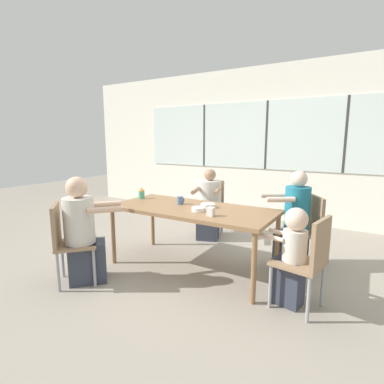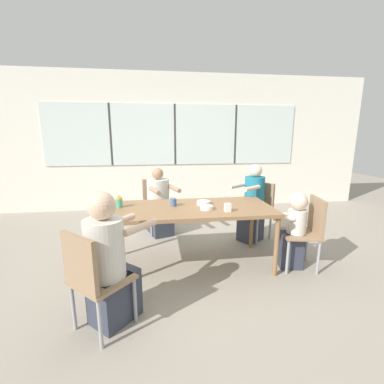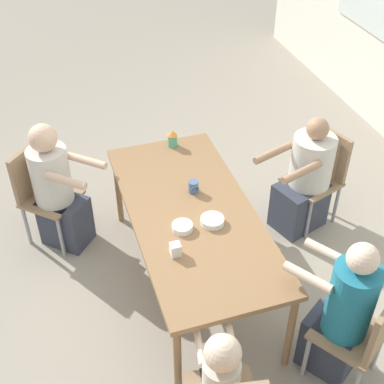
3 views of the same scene
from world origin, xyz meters
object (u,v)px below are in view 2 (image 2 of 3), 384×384
Objects in this scene: person_man_blue_shirt at (110,265)px; chair_for_man_teal_shirt at (259,206)px; person_toddler at (294,232)px; milk_carton_small at (228,207)px; sippy_cup at (119,201)px; bowl_white_shallow at (204,203)px; person_woman_green_shirt at (159,205)px; chair_for_toddler at (308,227)px; coffee_mug at (173,202)px; chair_for_man_blue_shirt at (92,275)px; bowl_cereal at (207,207)px; chair_for_woman_green_shirt at (156,200)px; person_man_teal_shirt at (252,206)px.

chair_for_man_teal_shirt is at bearing 82.22° from person_man_blue_shirt.
person_toddler reaches higher than milk_carton_small.
sippy_cup reaches higher than bowl_white_shallow.
person_toddler is at bearing 120.86° from person_woman_green_shirt.
bowl_white_shallow is (-1.17, 0.34, 0.25)m from chair_for_toddler.
chair_for_man_teal_shirt is 0.95m from person_toddler.
chair_for_man_blue_shirt is at bearing -122.80° from coffee_mug.
person_woman_green_shirt is 6.47× the size of bowl_white_shallow.
person_man_blue_shirt reaches higher than milk_carton_small.
chair_for_man_teal_shirt is 5.99× the size of bowl_cereal.
person_man_teal_shirt is (1.42, -0.63, 0.02)m from chair_for_woman_green_shirt.
person_toddler is 6.42× the size of bowl_cereal.
coffee_mug is at bearing 151.50° from bowl_cereal.
person_woman_green_shirt is 11.28× the size of coffee_mug.
person_man_blue_shirt is (-2.12, -0.63, 0.01)m from chair_for_toddler.
chair_for_man_teal_shirt is at bearing 12.99° from person_toddler.
bowl_cereal is (0.95, 0.76, 0.24)m from person_man_blue_shirt.
sippy_cup is at bearing 128.64° from chair_for_man_blue_shirt.
person_man_teal_shirt reaches higher than person_toddler.
milk_carton_small reaches higher than bowl_cereal.
chair_for_man_teal_shirt is at bearing 21.75° from chair_for_toddler.
chair_for_man_blue_shirt is 0.74× the size of person_man_teal_shirt.
sippy_cup is (-0.41, -1.18, 0.30)m from chair_for_woman_green_shirt.
chair_for_toddler is 1.59m from coffee_mug.
sippy_cup is 1.25m from milk_carton_small.
chair_for_toddler is at bearing 158.25° from chair_for_man_teal_shirt.
coffee_mug reaches higher than bowl_cereal.
chair_for_woman_green_shirt is 5.99× the size of bowl_cereal.
person_man_blue_shirt reaches higher than chair_for_man_blue_shirt.
milk_carton_small is 0.39m from bowl_white_shallow.
person_toddler is 5.61× the size of bowl_white_shallow.
person_man_teal_shirt is at bearing 22.12° from person_toddler.
chair_for_woman_green_shirt is 0.76× the size of person_man_blue_shirt.
person_woman_green_shirt is (-1.50, 0.38, -0.04)m from chair_for_man_teal_shirt.
chair_for_man_blue_shirt is 1.54m from bowl_white_shallow.
coffee_mug reaches higher than bowl_white_shallow.
chair_for_man_teal_shirt is (2.03, 1.74, 0.00)m from chair_for_man_blue_shirt.
chair_for_man_teal_shirt is 0.81× the size of person_woman_green_shirt.
person_woman_green_shirt is 0.92× the size of person_man_teal_shirt.
sippy_cup reaches higher than chair_for_toddler.
person_woman_green_shirt reaches higher than chair_for_man_blue_shirt.
coffee_mug is 1.04× the size of milk_carton_small.
bowl_cereal is at bearing 82.05° from chair_for_man_blue_shirt.
milk_carton_small is (-0.96, 0.01, 0.27)m from chair_for_toddler.
milk_carton_small is (1.27, 0.77, 0.27)m from chair_for_man_blue_shirt.
chair_for_man_teal_shirt is 0.93× the size of person_toddler.
chair_for_man_blue_shirt is at bearing 97.77° from person_man_teal_shirt.
person_toddler reaches higher than chair_for_man_blue_shirt.
person_toddler reaches higher than sippy_cup.
person_man_teal_shirt is (1.36, -0.47, 0.06)m from person_woman_green_shirt.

